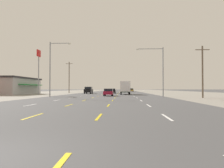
# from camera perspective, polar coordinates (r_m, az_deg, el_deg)

# --- Properties ---
(ground_plane) EXTENTS (572.00, 572.00, 0.00)m
(ground_plane) POSITION_cam_1_polar(r_m,az_deg,el_deg) (70.09, 0.39, -2.44)
(ground_plane) COLOR #4C4C4F
(lot_apron_left) EXTENTS (28.00, 440.00, 0.01)m
(lot_apron_left) POSITION_cam_1_polar(r_m,az_deg,el_deg) (75.31, -18.79, -2.29)
(lot_apron_left) COLOR gray
(lot_apron_left) RESTS_ON ground
(lot_apron_right) EXTENTS (28.00, 440.00, 0.01)m
(lot_apron_right) POSITION_cam_1_polar(r_m,az_deg,el_deg) (73.33, 20.11, -2.31)
(lot_apron_right) COLOR gray
(lot_apron_right) RESTS_ON ground
(lane_markings) EXTENTS (10.64, 227.60, 0.01)m
(lane_markings) POSITION_cam_1_polar(r_m,az_deg,el_deg) (108.56, 1.25, -2.01)
(lane_markings) COLOR white
(lane_markings) RESTS_ON ground
(signal_span_wire) EXTENTS (26.79, 0.53, 9.08)m
(signal_span_wire) POSITION_cam_1_polar(r_m,az_deg,el_deg) (13.28, -11.41, 15.18)
(signal_span_wire) COLOR brown
(signal_span_wire) RESTS_ON ground
(sedan_center_turn_nearest) EXTENTS (1.80, 4.50, 1.46)m
(sedan_center_turn_nearest) POSITION_cam_1_polar(r_m,az_deg,el_deg) (42.57, -0.96, -2.21)
(sedan_center_turn_nearest) COLOR maroon
(sedan_center_turn_nearest) RESTS_ON ground
(box_truck_inner_right_near) EXTENTS (2.40, 7.20, 3.23)m
(box_truck_inner_right_near) POSITION_cam_1_polar(r_m,az_deg,el_deg) (53.33, 3.55, -0.85)
(box_truck_inner_right_near) COLOR #235B2D
(box_truck_inner_right_near) RESTS_ON ground
(suv_far_left_mid) EXTENTS (1.98, 4.90, 1.98)m
(suv_far_left_mid) POSITION_cam_1_polar(r_m,az_deg,el_deg) (61.45, -6.33, -1.65)
(suv_far_left_mid) COLOR black
(suv_far_left_mid) RESTS_ON ground
(sedan_center_turn_midfar) EXTENTS (1.80, 4.50, 1.46)m
(sedan_center_turn_midfar) POSITION_cam_1_polar(r_m,az_deg,el_deg) (63.45, 0.16, -1.89)
(sedan_center_turn_midfar) COLOR black
(sedan_center_turn_midfar) RESTS_ON ground
(hatchback_far_right_far) EXTENTS (1.72, 3.90, 1.54)m
(hatchback_far_right_far) POSITION_cam_1_polar(r_m,az_deg,el_deg) (95.86, 5.25, -1.64)
(hatchback_far_right_far) COLOR #B28C33
(hatchback_far_right_far) RESTS_ON ground
(storefront_left_row_1) EXTENTS (11.32, 16.36, 4.32)m
(storefront_left_row_1) POSITION_cam_1_polar(r_m,az_deg,el_deg) (60.11, -25.68, -0.44)
(storefront_left_row_1) COLOR #B2B2B7
(storefront_left_row_1) RESTS_ON ground
(pole_sign_left_row_1) EXTENTS (0.24, 1.92, 10.61)m
(pole_sign_left_row_1) POSITION_cam_1_polar(r_m,az_deg,el_deg) (53.20, -19.15, 5.68)
(pole_sign_left_row_1) COLOR gray
(pole_sign_left_row_1) RESTS_ON ground
(streetlight_left_row_0) EXTENTS (3.87, 0.26, 9.95)m
(streetlight_left_row_0) POSITION_cam_1_polar(r_m,az_deg,el_deg) (39.99, -15.85, 4.90)
(streetlight_left_row_0) COLOR gray
(streetlight_left_row_0) RESTS_ON ground
(streetlight_right_row_0) EXTENTS (4.81, 0.26, 8.78)m
(streetlight_right_row_0) POSITION_cam_1_polar(r_m,az_deg,el_deg) (38.42, 12.75, 4.38)
(streetlight_right_row_0) COLOR gray
(streetlight_right_row_0) RESTS_ON ground
(utility_pole_right_row_0) EXTENTS (2.20, 0.26, 8.21)m
(utility_pole_right_row_0) POSITION_cam_1_polar(r_m,az_deg,el_deg) (36.31, 23.19, 3.32)
(utility_pole_right_row_0) COLOR brown
(utility_pole_right_row_0) RESTS_ON ground
(utility_pole_left_row_1) EXTENTS (2.20, 0.26, 10.18)m
(utility_pole_left_row_1) POSITION_cam_1_polar(r_m,az_deg,el_deg) (70.13, -11.48, 1.90)
(utility_pole_left_row_1) COLOR brown
(utility_pole_left_row_1) RESTS_ON ground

